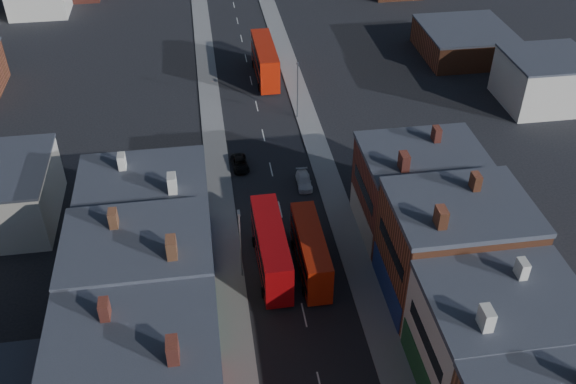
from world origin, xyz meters
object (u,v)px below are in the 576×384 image
object	(u,v)px
bus_2	(265,60)
car_2	(240,163)
bus_0	(271,248)
bus_1	(311,251)
car_3	(304,181)

from	to	relation	value
bus_2	car_2	xyz separation A→B (m)	(-6.01, -23.57, -2.33)
bus_0	bus_2	world-z (taller)	bus_2
bus_1	car_3	bearing A→B (deg)	82.82
car_2	car_3	size ratio (longest dim) A/B	1.01
bus_0	bus_2	size ratio (longest dim) A/B	0.93
bus_0	car_3	distance (m)	14.86
car_3	car_2	bearing A→B (deg)	147.54
car_2	car_3	xyz separation A→B (m)	(7.14, -4.80, 0.02)
bus_2	car_2	size ratio (longest dim) A/B	3.02
bus_2	bus_1	bearing A→B (deg)	-91.17
bus_0	car_3	size ratio (longest dim) A/B	2.84
bus_1	car_2	distance (m)	19.94
car_3	bus_2	bearing A→B (deg)	93.75
bus_0	bus_2	bearing A→B (deg)	83.13
bus_1	car_2	world-z (taller)	bus_1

